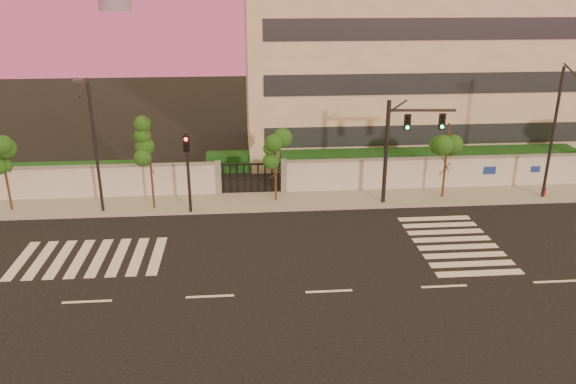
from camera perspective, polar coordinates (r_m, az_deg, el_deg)
ground at (r=24.15m, az=4.18°, el=-10.04°), size 120.00×120.00×0.00m
sidewalk at (r=33.52m, az=1.47°, el=-0.86°), size 60.00×3.00×0.15m
perimeter_wall at (r=34.59m, az=1.39°, el=1.58°), size 60.00×0.36×2.20m
hedge_row at (r=37.37m, az=2.56°, el=2.60°), size 41.00×4.25×1.80m
institutional_building at (r=44.74m, az=11.71°, el=12.18°), size 24.40×12.40×12.25m
road_markings at (r=27.26m, az=-0.33°, el=-6.20°), size 57.00×7.62×0.02m
street_tree_b at (r=34.71m, az=-27.01°, el=3.45°), size 1.61×1.28×4.64m
street_tree_c at (r=31.98m, az=-13.93°, el=4.88°), size 1.50×1.19×5.43m
street_tree_d at (r=32.54m, az=-1.25°, el=3.91°), size 1.58×1.25×4.06m
street_tree_e at (r=34.22m, az=15.91°, el=4.73°), size 1.62×1.29×4.67m
traffic_signal_main at (r=32.58m, az=11.35°, el=5.22°), size 3.91×0.50×6.19m
traffic_signal_secondary at (r=31.18m, az=-10.16°, el=2.90°), size 0.37×0.35×4.75m
streetlight_west at (r=32.12m, az=-19.11°, el=4.84°), size 0.47×1.88×7.81m
streetlight_east at (r=35.96m, az=25.54°, el=5.96°), size 0.49×1.99×8.28m
fire_hydrant at (r=37.29m, az=24.52°, el=-0.01°), size 0.31×0.29×0.79m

